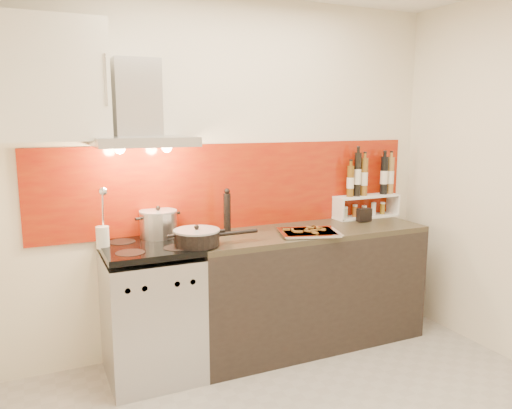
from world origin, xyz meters
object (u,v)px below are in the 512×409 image
saute_pan (198,237)px  baking_tray (309,232)px  range_stove (152,313)px  stock_pot (159,224)px  pepper_mill (227,212)px  counter (307,287)px

saute_pan → baking_tray: bearing=0.2°
range_stove → baking_tray: bearing=-6.9°
range_stove → stock_pot: bearing=59.9°
range_stove → pepper_mill: (0.59, 0.11, 0.62)m
saute_pan → counter: bearing=9.0°
range_stove → counter: 1.20m
stock_pot → pepper_mill: bearing=-9.4°
saute_pan → baking_tray: saute_pan is taller
counter → baking_tray: (-0.08, -0.14, 0.47)m
counter → pepper_mill: 0.87m
stock_pot → counter: bearing=-9.6°
range_stove → counter: (1.20, 0.00, 0.01)m
stock_pot → baking_tray: size_ratio=0.52×
baking_tray → saute_pan: bearing=-179.8°
range_stove → stock_pot: (0.11, 0.19, 0.56)m
counter → saute_pan: saute_pan is taller
counter → pepper_mill: (-0.61, 0.11, 0.61)m
counter → stock_pot: 1.24m
stock_pot → baking_tray: bearing=-17.8°
stock_pot → pepper_mill: 0.49m
saute_pan → baking_tray: 0.84m
saute_pan → pepper_mill: bearing=39.5°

